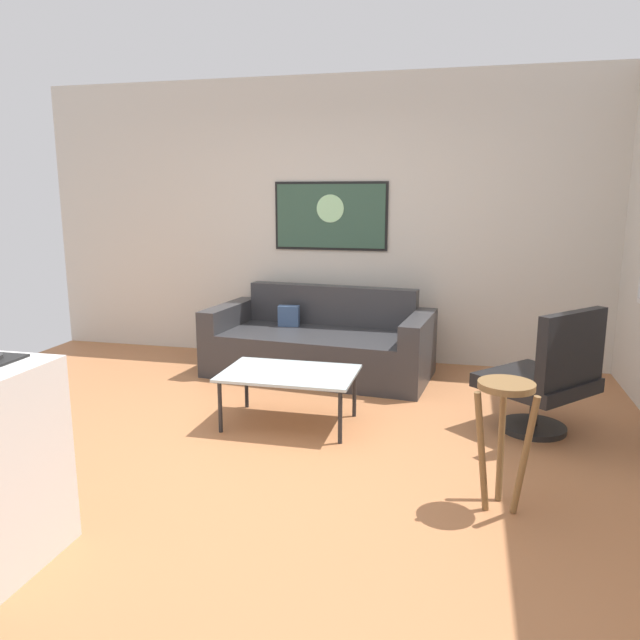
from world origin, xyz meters
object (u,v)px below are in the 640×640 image
(couch, at_px, (320,346))
(bar_stool, at_px, (505,415))
(wall_painting, at_px, (331,216))
(coffee_table, at_px, (289,376))
(armchair, at_px, (547,377))

(couch, xyz_separation_m, bar_stool, (1.53, -2.24, 0.25))
(bar_stool, height_order, wall_painting, wall_painting)
(coffee_table, relative_size, armchair, 1.05)
(wall_painting, bearing_deg, couch, -86.27)
(couch, relative_size, coffee_table, 2.21)
(coffee_table, relative_size, bar_stool, 1.37)
(armchair, distance_m, wall_painting, 2.76)
(bar_stool, bearing_deg, armchair, 73.11)
(armchair, bearing_deg, wall_painting, 138.61)
(couch, xyz_separation_m, wall_painting, (-0.04, 0.60, 1.18))
(armchair, bearing_deg, bar_stool, -106.89)
(couch, relative_size, bar_stool, 3.02)
(couch, distance_m, wall_painting, 1.33)
(couch, bearing_deg, wall_painting, 93.73)
(couch, bearing_deg, bar_stool, -55.69)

